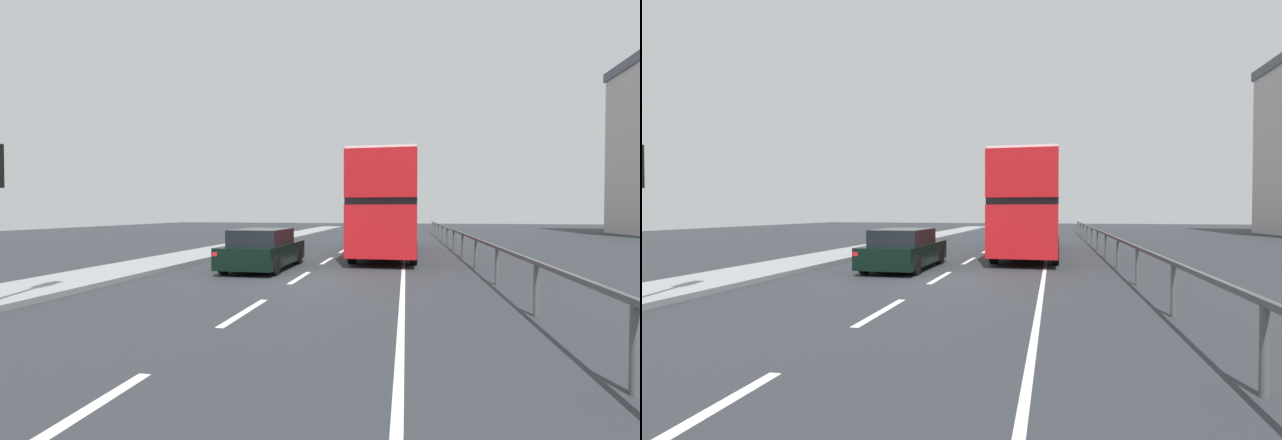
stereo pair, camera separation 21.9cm
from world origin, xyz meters
The scene contains 6 objects.
ground_plane centered at (0.00, 0.00, -0.05)m, with size 73.89×120.00×0.10m, color #2B2F34.
near_sidewalk_kerb centered at (-5.82, 0.00, 0.07)m, with size 2.39×80.00×0.14m, color gray.
lane_paint_markings centered at (1.79, 8.22, 0.00)m, with size 3.14×46.00×0.01m.
bridge_side_railing centered at (5.47, 9.00, 0.85)m, with size 0.10×42.00×1.04m.
double_decker_bus_red centered at (2.22, 8.30, 2.26)m, with size 2.53×11.33×4.21m.
hatchback_car_near centered at (-1.70, 2.12, 0.66)m, with size 1.88×4.29×1.37m.
Camera 1 is at (3.08, -11.84, 1.96)m, focal length 24.05 mm.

